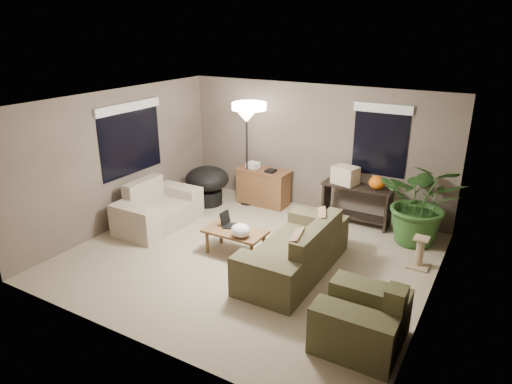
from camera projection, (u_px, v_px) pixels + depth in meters
The scene contains 20 objects.
room_shell at pixel (250, 184), 7.01m from camera, with size 5.50×5.50×5.50m.
main_sofa at pixel (297, 254), 6.88m from camera, with size 0.95×2.20×0.85m.
throw_pillows at pixel (313, 236), 6.64m from camera, with size 0.39×1.40×0.47m.
loveseat at pixel (157, 211), 8.47m from camera, with size 0.90×1.60×0.85m.
armchair at pixel (362, 321), 5.32m from camera, with size 0.95×1.00×0.85m.
coffee_table at pixel (235, 234), 7.40m from camera, with size 1.00×0.55×0.42m.
laptop at pixel (230, 223), 7.51m from camera, with size 0.39×0.32×0.24m.
plastic_bag at pixel (241, 230), 7.12m from camera, with size 0.31×0.28×0.22m, color white.
desk at pixel (263, 187), 9.47m from camera, with size 1.10×0.50×0.75m.
desk_papers at pixel (257, 166), 9.39m from camera, with size 0.68×0.28×0.12m.
console_table at pixel (356, 201), 8.53m from camera, with size 1.30×0.40×0.75m.
pumpkin at pixel (377, 183), 8.21m from camera, with size 0.30×0.30×0.24m, color orange.
cardboard_box at pixel (345, 175), 8.48m from camera, with size 0.44×0.33×0.33m, color beige.
papasan_chair at pixel (207, 183), 9.45m from camera, with size 1.11×1.11×0.80m.
floor_lamp at pixel (247, 129), 9.06m from camera, with size 0.32×0.32×1.91m.
ceiling_fixture at pixel (249, 106), 6.59m from camera, with size 0.50×0.50×0.10m, color white.
houseplant at pixel (421, 211), 7.69m from camera, with size 1.35×1.50×1.17m, color #2D5923.
cat_scratching_post at pixel (419, 254), 7.04m from camera, with size 0.32×0.32×0.50m.
window_left at pixel (130, 127), 8.34m from camera, with size 0.05×1.56×1.33m.
window_back at pixel (381, 128), 8.22m from camera, with size 1.06×0.05×1.33m.
Camera 1 is at (3.39, -5.68, 3.56)m, focal length 32.00 mm.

